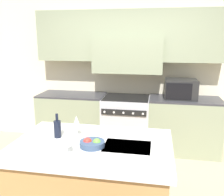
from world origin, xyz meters
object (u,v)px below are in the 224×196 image
at_px(range_stove, 126,123).
at_px(wine_glass_near, 67,138).
at_px(wine_glass_far, 76,122).
at_px(wine_bottle, 57,128).
at_px(microwave, 181,89).
at_px(fruit_bowl, 92,143).

relative_size(range_stove, wine_glass_near, 4.37).
bearing_deg(range_stove, wine_glass_far, -98.87).
bearing_deg(wine_bottle, range_stove, 76.41).
distance_m(range_stove, wine_glass_near, 2.38).
bearing_deg(wine_glass_near, wine_glass_far, 97.03).
xyz_separation_m(microwave, wine_bottle, (-1.38, -1.95, -0.07)).
height_order(wine_bottle, wine_glass_far, wine_bottle).
xyz_separation_m(wine_glass_far, fruit_bowl, (0.23, -0.24, -0.12)).
height_order(range_stove, microwave, microwave).
distance_m(range_stove, microwave, 1.11).
relative_size(wine_glass_near, wine_glass_far, 1.00).
bearing_deg(wine_glass_near, range_stove, 84.09).
bearing_deg(microwave, wine_glass_near, -116.48).
relative_size(microwave, fruit_bowl, 2.19).
bearing_deg(fruit_bowl, range_stove, 88.27).
bearing_deg(wine_bottle, wine_glass_near, -56.46).
relative_size(wine_bottle, wine_glass_far, 1.16).
bearing_deg(wine_glass_near, microwave, 63.52).
xyz_separation_m(range_stove, fruit_bowl, (-0.06, -2.09, 0.50)).
height_order(wine_glass_near, fruit_bowl, wine_glass_near).
bearing_deg(wine_bottle, fruit_bowl, -21.20).
distance_m(microwave, wine_bottle, 2.39).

